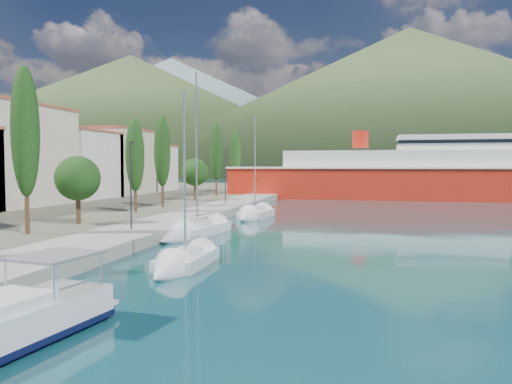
# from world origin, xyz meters

# --- Properties ---
(ground) EXTENTS (1400.00, 1400.00, 0.00)m
(ground) POSITION_xyz_m (0.00, 120.00, 0.00)
(ground) COLOR #103E45
(quay) EXTENTS (5.00, 88.00, 0.80)m
(quay) POSITION_xyz_m (-9.00, 26.00, 0.40)
(quay) COLOR gray
(quay) RESTS_ON ground
(hills_far) EXTENTS (1480.00, 900.00, 180.00)m
(hills_far) POSITION_xyz_m (138.59, 618.73, 77.39)
(hills_far) COLOR slate
(hills_far) RESTS_ON ground
(hills_near) EXTENTS (1010.00, 520.00, 115.00)m
(hills_near) POSITION_xyz_m (98.04, 372.50, 49.18)
(hills_near) COLOR #3B5029
(hills_near) RESTS_ON ground
(town_buildings) EXTENTS (9.20, 69.20, 11.30)m
(town_buildings) POSITION_xyz_m (-32.00, 36.91, 5.57)
(town_buildings) COLOR silver
(town_buildings) RESTS_ON land_strip
(tree_row) EXTENTS (3.59, 64.90, 11.00)m
(tree_row) POSITION_xyz_m (-14.78, 32.20, 6.04)
(tree_row) COLOR #47301E
(tree_row) RESTS_ON land_strip
(lamp_posts) EXTENTS (0.15, 46.71, 6.06)m
(lamp_posts) POSITION_xyz_m (-9.00, 15.05, 4.08)
(lamp_posts) COLOR #2D2D33
(lamp_posts) RESTS_ON quay
(sailboat_near) EXTENTS (2.07, 6.84, 9.81)m
(sailboat_near) POSITION_xyz_m (-2.15, 5.50, 0.27)
(sailboat_near) COLOR silver
(sailboat_near) RESTS_ON ground
(sailboat_mid) EXTENTS (3.60, 9.25, 12.97)m
(sailboat_mid) POSITION_xyz_m (-5.68, 16.37, 0.31)
(sailboat_mid) COLOR silver
(sailboat_mid) RESTS_ON ground
(sailboat_far) EXTENTS (3.02, 7.74, 11.12)m
(sailboat_far) POSITION_xyz_m (-3.98, 29.63, 0.31)
(sailboat_far) COLOR silver
(sailboat_far) RESTS_ON ground
(ferry) EXTENTS (57.24, 12.58, 11.35)m
(ferry) POSITION_xyz_m (14.11, 64.61, 3.45)
(ferry) COLOR red
(ferry) RESTS_ON ground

